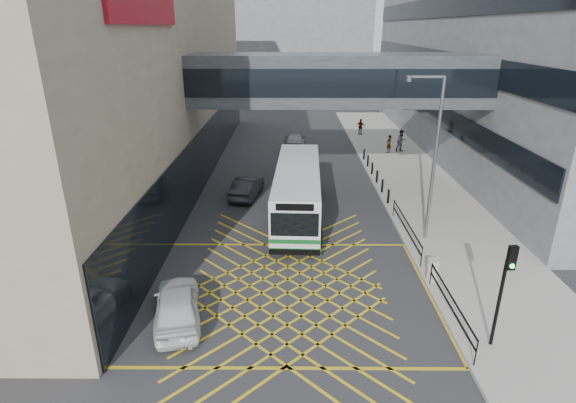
{
  "coord_description": "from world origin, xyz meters",
  "views": [
    {
      "loc": [
        0.11,
        -16.29,
        10.52
      ],
      "look_at": [
        0.0,
        4.0,
        2.6
      ],
      "focal_mm": 28.0,
      "sensor_mm": 36.0,
      "label": 1
    }
  ],
  "objects_px": {
    "car_dark": "(247,187)",
    "car_silver": "(295,141)",
    "street_lamp": "(432,151)",
    "car_white": "(177,304)",
    "pedestrian_a": "(389,144)",
    "litter_bin": "(433,270)",
    "pedestrian_b": "(401,141)",
    "pedestrian_c": "(361,127)",
    "traffic_light": "(505,282)",
    "bus": "(298,190)"
  },
  "relations": [
    {
      "from": "car_dark",
      "to": "car_silver",
      "type": "relative_size",
      "value": 0.9
    },
    {
      "from": "street_lamp",
      "to": "car_silver",
      "type": "bearing_deg",
      "value": 108.79
    },
    {
      "from": "car_white",
      "to": "pedestrian_a",
      "type": "relative_size",
      "value": 2.94
    },
    {
      "from": "litter_bin",
      "to": "pedestrian_b",
      "type": "relative_size",
      "value": 0.5
    },
    {
      "from": "pedestrian_c",
      "to": "pedestrian_b",
      "type": "bearing_deg",
      "value": 143.81
    },
    {
      "from": "litter_bin",
      "to": "pedestrian_c",
      "type": "height_order",
      "value": "pedestrian_c"
    },
    {
      "from": "car_silver",
      "to": "litter_bin",
      "type": "height_order",
      "value": "car_silver"
    },
    {
      "from": "car_dark",
      "to": "street_lamp",
      "type": "distance_m",
      "value": 12.45
    },
    {
      "from": "traffic_light",
      "to": "pedestrian_b",
      "type": "distance_m",
      "value": 26.28
    },
    {
      "from": "pedestrian_a",
      "to": "pedestrian_b",
      "type": "distance_m",
      "value": 1.23
    },
    {
      "from": "bus",
      "to": "street_lamp",
      "type": "relative_size",
      "value": 1.33
    },
    {
      "from": "car_white",
      "to": "litter_bin",
      "type": "bearing_deg",
      "value": -177.91
    },
    {
      "from": "litter_bin",
      "to": "pedestrian_c",
      "type": "bearing_deg",
      "value": 88.11
    },
    {
      "from": "car_silver",
      "to": "pedestrian_c",
      "type": "xyz_separation_m",
      "value": [
        6.77,
        5.11,
        0.22
      ]
    },
    {
      "from": "street_lamp",
      "to": "litter_bin",
      "type": "distance_m",
      "value": 5.99
    },
    {
      "from": "car_white",
      "to": "traffic_light",
      "type": "height_order",
      "value": "traffic_light"
    },
    {
      "from": "pedestrian_b",
      "to": "car_white",
      "type": "bearing_deg",
      "value": -139.43
    },
    {
      "from": "bus",
      "to": "car_silver",
      "type": "xyz_separation_m",
      "value": [
        -0.01,
        15.86,
        -0.9
      ]
    },
    {
      "from": "litter_bin",
      "to": "pedestrian_b",
      "type": "bearing_deg",
      "value": 80.71
    },
    {
      "from": "traffic_light",
      "to": "pedestrian_b",
      "type": "relative_size",
      "value": 2.07
    },
    {
      "from": "pedestrian_a",
      "to": "pedestrian_b",
      "type": "height_order",
      "value": "pedestrian_b"
    },
    {
      "from": "street_lamp",
      "to": "litter_bin",
      "type": "height_order",
      "value": "street_lamp"
    },
    {
      "from": "car_silver",
      "to": "traffic_light",
      "type": "bearing_deg",
      "value": 106.57
    },
    {
      "from": "street_lamp",
      "to": "car_dark",
      "type": "bearing_deg",
      "value": 146.47
    },
    {
      "from": "car_dark",
      "to": "litter_bin",
      "type": "height_order",
      "value": "car_dark"
    },
    {
      "from": "car_dark",
      "to": "street_lamp",
      "type": "xyz_separation_m",
      "value": [
        9.78,
        -6.47,
        4.2
      ]
    },
    {
      "from": "pedestrian_c",
      "to": "bus",
      "type": "bearing_deg",
      "value": 104.74
    },
    {
      "from": "bus",
      "to": "street_lamp",
      "type": "height_order",
      "value": "street_lamp"
    },
    {
      "from": "street_lamp",
      "to": "pedestrian_a",
      "type": "xyz_separation_m",
      "value": [
        1.71,
        17.1,
        -3.93
      ]
    },
    {
      "from": "car_white",
      "to": "pedestrian_c",
      "type": "height_order",
      "value": "pedestrian_c"
    },
    {
      "from": "car_silver",
      "to": "street_lamp",
      "type": "bearing_deg",
      "value": 111.97
    },
    {
      "from": "bus",
      "to": "pedestrian_b",
      "type": "bearing_deg",
      "value": 58.98
    },
    {
      "from": "car_white",
      "to": "pedestrian_a",
      "type": "bearing_deg",
      "value": -131.04
    },
    {
      "from": "car_dark",
      "to": "car_white",
      "type": "bearing_deg",
      "value": 94.17
    },
    {
      "from": "traffic_light",
      "to": "litter_bin",
      "type": "bearing_deg",
      "value": 96.09
    },
    {
      "from": "car_dark",
      "to": "pedestrian_b",
      "type": "bearing_deg",
      "value": -128.72
    },
    {
      "from": "pedestrian_b",
      "to": "pedestrian_c",
      "type": "relative_size",
      "value": 1.19
    },
    {
      "from": "traffic_light",
      "to": "pedestrian_b",
      "type": "bearing_deg",
      "value": 79.94
    },
    {
      "from": "bus",
      "to": "pedestrian_a",
      "type": "xyz_separation_m",
      "value": [
        8.21,
        13.89,
        -0.7
      ]
    },
    {
      "from": "car_white",
      "to": "car_dark",
      "type": "distance_m",
      "value": 13.53
    },
    {
      "from": "bus",
      "to": "litter_bin",
      "type": "height_order",
      "value": "bus"
    },
    {
      "from": "car_white",
      "to": "car_silver",
      "type": "height_order",
      "value": "car_silver"
    },
    {
      "from": "bus",
      "to": "car_dark",
      "type": "xyz_separation_m",
      "value": [
        -3.28,
        3.25,
        -0.96
      ]
    },
    {
      "from": "car_silver",
      "to": "street_lamp",
      "type": "xyz_separation_m",
      "value": [
        6.51,
        -19.08,
        4.13
      ]
    },
    {
      "from": "pedestrian_a",
      "to": "car_silver",
      "type": "bearing_deg",
      "value": -55.6
    },
    {
      "from": "car_white",
      "to": "traffic_light",
      "type": "bearing_deg",
      "value": 158.98
    },
    {
      "from": "bus",
      "to": "car_silver",
      "type": "distance_m",
      "value": 15.89
    },
    {
      "from": "litter_bin",
      "to": "bus",
      "type": "bearing_deg",
      "value": 128.21
    },
    {
      "from": "car_silver",
      "to": "pedestrian_a",
      "type": "relative_size",
      "value": 3.06
    },
    {
      "from": "pedestrian_a",
      "to": "traffic_light",
      "type": "bearing_deg",
      "value": 44.36
    }
  ]
}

